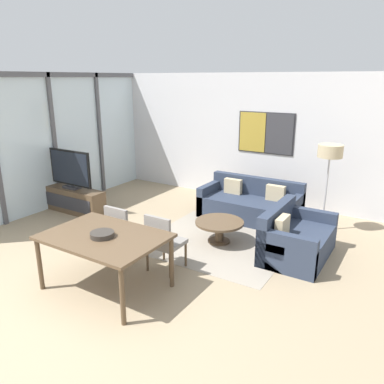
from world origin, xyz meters
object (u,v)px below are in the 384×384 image
Objects in this scene: sofa_side at (293,240)px; floor_lamp at (330,156)px; coffee_table at (219,226)px; dining_chair_centre at (163,240)px; fruit_bowl at (102,234)px; dining_chair_left at (123,230)px; tv_console at (73,200)px; sofa_main at (251,205)px; television at (70,170)px; dining_table at (104,240)px.

sofa_side is 1.72m from floor_lamp.
coffee_table is 1.34m from dining_chair_centre.
fruit_bowl is 4.11m from floor_lamp.
coffee_table is at bearing -133.26° from floor_lamp.
dining_chair_left is 1.00× the size of dining_chair_centre.
floor_lamp reaches higher than tv_console.
dining_chair_left is at bearing 116.29° from fruit_bowl.
floor_lamp is (1.37, 0.11, 1.12)m from sofa_main.
fruit_bowl is (-0.57, -2.12, 0.51)m from coffee_table.
dining_chair_centre reaches higher than sofa_side.
sofa_main is 2.67m from dining_chair_centre.
television reaches higher than coffee_table.
floor_lamp is at bearing 20.10° from tv_console.
dining_table is at bearing -99.80° from sofa_main.
dining_chair_centre is (-0.22, -1.30, 0.20)m from coffee_table.
fruit_bowl reaches higher than dining_table.
dining_chair_left is at bearing 116.48° from dining_table.
dining_table is 1.78× the size of dining_chair_centre.
sofa_main and sofa_side have the same top height.
dining_chair_centre reaches higher than dining_table.
television reaches higher than tv_console.
tv_console is 4.99× the size of fruit_bowl.
dining_chair_left is 2.86× the size of fruit_bowl.
dining_chair_left is (-0.96, -2.67, 0.22)m from sofa_main.
sofa_main is at bearing 25.86° from television.
dining_chair_centre reaches higher than sofa_main.
sofa_main reaches higher than tv_console.
floor_lamp reaches higher than dining_table.
television is 3.37m from coffee_table.
television is 1.27× the size of dining_chair_centre.
tv_console is 0.65m from television.
fruit_bowl is (2.73, -1.86, 0.54)m from tv_console.
floor_lamp reaches higher than coffee_table.
dining_chair_left is 0.55× the size of floor_lamp.
floor_lamp is (1.94, 3.57, 0.60)m from fruit_bowl.
sofa_main is 1.21× the size of floor_lamp.
television is 3.27m from dining_table.
television is 4.58m from sofa_side.
television is at bearing -159.91° from floor_lamp.
dining_chair_centre is (-0.22, -2.65, 0.22)m from sofa_main.
television is at bearing 155.39° from dining_chair_left.
coffee_table is at bearing 74.08° from dining_table.
dining_chair_centre reaches higher than tv_console.
sofa_side is 4.45× the size of fruit_bowl.
dining_table is at bearing -105.92° from coffee_table.
tv_console is 3.35m from fruit_bowl.
television is at bearing -154.14° from sofa_main.
sofa_main is at bearing 80.20° from dining_table.
floor_lamp reaches higher than dining_chair_left.
fruit_bowl is (-1.79, -2.28, 0.53)m from sofa_side.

